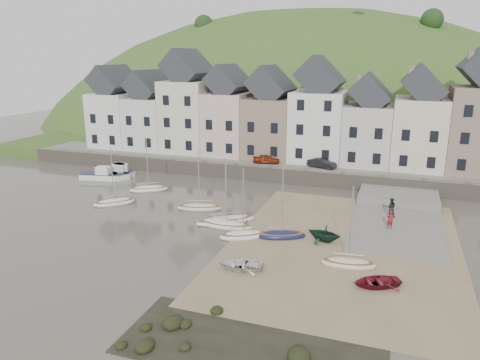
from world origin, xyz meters
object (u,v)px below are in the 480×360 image
at_px(car_right, 322,163).
at_px(rowboat_green, 324,233).
at_px(sailboat_0, 149,189).
at_px(car_left, 266,159).
at_px(rowboat_white, 241,265).
at_px(person_dark, 391,207).
at_px(person_red, 390,219).
at_px(rowboat_red, 377,281).

bearing_deg(car_right, rowboat_green, -152.78).
height_order(sailboat_0, car_left, sailboat_0).
relative_size(rowboat_white, car_left, 0.96).
relative_size(rowboat_white, person_dark, 1.71).
bearing_deg(car_left, person_red, -142.54).
distance_m(rowboat_green, car_right, 19.52).
xyz_separation_m(sailboat_0, rowboat_green, (21.23, -8.06, 0.52)).
xyz_separation_m(sailboat_0, person_red, (26.25, -3.37, 0.68)).
xyz_separation_m(rowboat_green, person_red, (5.02, 4.69, 0.16)).
relative_size(rowboat_white, car_right, 0.90).
xyz_separation_m(rowboat_white, person_red, (9.84, 11.76, 0.55)).
xyz_separation_m(sailboat_0, person_dark, (26.23, -0.26, 0.80)).
bearing_deg(rowboat_red, rowboat_green, -171.89).
distance_m(person_red, car_left, 21.28).
xyz_separation_m(person_red, person_dark, (-0.02, 3.11, 0.12)).
height_order(rowboat_green, person_red, person_red).
bearing_deg(person_dark, car_left, -38.85).
bearing_deg(rowboat_red, car_left, -176.59).
distance_m(sailboat_0, car_right, 21.05).
distance_m(rowboat_green, person_dark, 9.26).
distance_m(sailboat_0, person_red, 26.48).
bearing_deg(person_dark, person_red, 87.66).
bearing_deg(sailboat_0, person_red, -7.31).
relative_size(sailboat_0, rowboat_red, 1.96).
bearing_deg(car_left, rowboat_red, -159.11).
xyz_separation_m(sailboat_0, rowboat_white, (16.41, -15.13, 0.13)).
bearing_deg(person_red, rowboat_red, 57.62).
xyz_separation_m(person_dark, car_left, (-15.53, 11.37, 1.11)).
bearing_deg(rowboat_green, person_red, 145.75).
bearing_deg(car_right, rowboat_white, -165.98).
bearing_deg(rowboat_white, car_left, -178.99).
relative_size(rowboat_green, car_right, 0.77).
xyz_separation_m(person_red, car_right, (-8.47, 14.47, 1.24)).
relative_size(sailboat_0, person_red, 3.82).
height_order(person_red, person_dark, person_dark).
distance_m(rowboat_red, car_right, 26.88).
distance_m(sailboat_0, rowboat_red, 29.57).
relative_size(sailboat_0, rowboat_white, 1.96).
bearing_deg(rowboat_green, person_dark, 160.01).
distance_m(rowboat_white, car_left, 26.91).
height_order(sailboat_0, person_red, sailboat_0).
height_order(sailboat_0, rowboat_white, sailboat_0).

